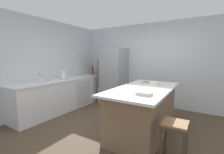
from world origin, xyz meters
TOP-DOWN VIEW (x-y plane):
  - ground_plane at (0.00, 0.00)m, footprint 7.20×7.20m
  - wall_rear at (0.00, 2.25)m, footprint 6.00×0.10m
  - wall_left at (-2.45, 0.00)m, footprint 0.10×6.00m
  - counter_run_left at (-2.07, 0.53)m, footprint 0.69×3.17m
  - kitchen_island at (0.44, 0.32)m, footprint 1.02×2.06m
  - refrigerator at (-1.20, 1.83)m, footprint 0.80×0.78m
  - bar_stool at (1.15, -0.36)m, footprint 0.36×0.36m
  - sink_faucet at (-2.12, 0.04)m, footprint 0.15×0.05m
  - flower_vase at (-2.02, -0.32)m, footprint 0.09×0.09m
  - paper_towel_roll at (-2.05, 0.42)m, footprint 0.14×0.14m
  - whiskey_bottle at (-1.98, 2.01)m, footprint 0.08×0.08m
  - syrup_bottle at (-2.15, 1.90)m, footprint 0.07×0.07m
  - wine_bottle at (-2.07, 1.81)m, footprint 0.08×0.08m
  - vinegar_bottle at (-1.97, 1.71)m, footprint 0.06×0.06m
  - cookbook_stack at (0.65, -0.26)m, footprint 0.24×0.18m
  - mixing_bowl at (0.51, 0.77)m, footprint 0.24×0.24m
  - cutting_board at (0.35, 0.98)m, footprint 0.36×0.22m

SIDE VIEW (x-z plane):
  - ground_plane at x=0.00m, z-range 0.00..0.00m
  - counter_run_left at x=-2.07m, z-range 0.00..0.90m
  - kitchen_island at x=0.44m, z-range 0.01..0.94m
  - bar_stool at x=1.15m, z-range 0.20..0.82m
  - refrigerator at x=-1.20m, z-range 0.00..1.83m
  - cutting_board at x=0.35m, z-range 0.93..0.95m
  - cookbook_stack at x=0.65m, z-range 0.93..0.98m
  - mixing_bowl at x=0.51m, z-range 0.93..1.00m
  - flower_vase at x=-2.02m, z-range 0.84..1.16m
  - vinegar_bottle at x=-1.97m, z-range 0.87..1.13m
  - syrup_bottle at x=-2.15m, z-range 0.87..1.16m
  - whiskey_bottle at x=-1.98m, z-range 0.87..1.18m
  - paper_towel_roll at x=-2.05m, z-range 0.88..1.19m
  - wine_bottle at x=-2.07m, z-range 0.87..1.22m
  - sink_faucet at x=-2.12m, z-range 0.91..1.21m
  - wall_rear at x=0.00m, z-range 0.00..2.60m
  - wall_left at x=-2.45m, z-range 0.00..2.60m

